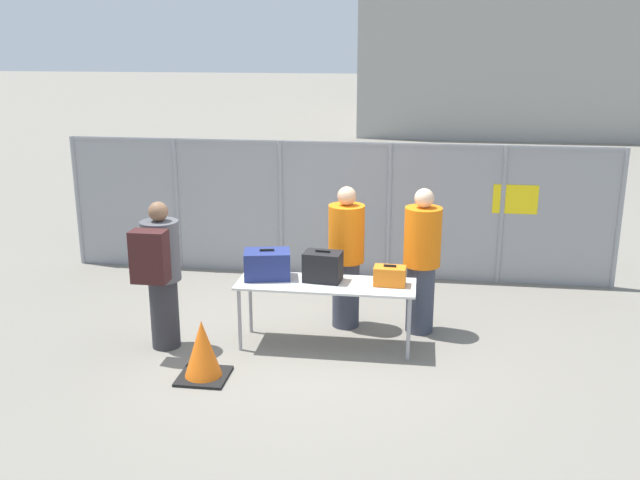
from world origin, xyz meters
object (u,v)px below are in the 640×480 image
(suitcase_black, at_px, (323,266))
(traveler_hooded, at_px, (160,270))
(security_worker_far, at_px, (422,259))
(suitcase_orange, at_px, (390,276))
(inspection_table, at_px, (326,288))
(utility_trailer, at_px, (464,229))
(traffic_cone, at_px, (203,351))
(suitcase_navy, at_px, (267,264))
(security_worker_near, at_px, (346,255))

(suitcase_black, distance_m, traveler_hooded, 1.76)
(traveler_hooded, xyz_separation_m, security_worker_far, (2.78, 0.90, -0.03))
(suitcase_orange, bearing_deg, inspection_table, -176.80)
(utility_trailer, xyz_separation_m, traffic_cone, (-2.79, -4.66, -0.13))
(inspection_table, height_order, suitcase_navy, suitcase_navy)
(suitcase_navy, xyz_separation_m, suitcase_black, (0.62, -0.01, 0.01))
(traveler_hooded, xyz_separation_m, security_worker_near, (1.91, 0.94, -0.03))
(suitcase_navy, bearing_deg, security_worker_near, 32.61)
(suitcase_navy, relative_size, security_worker_far, 0.33)
(security_worker_far, height_order, traffic_cone, security_worker_far)
(traveler_hooded, relative_size, utility_trailer, 0.41)
(suitcase_orange, xyz_separation_m, utility_trailer, (0.98, 3.67, -0.42))
(security_worker_far, distance_m, utility_trailer, 3.24)
(suitcase_orange, distance_m, utility_trailer, 3.83)
(inspection_table, relative_size, security_worker_near, 1.15)
(suitcase_orange, bearing_deg, traveler_hooded, -171.51)
(traveler_hooded, relative_size, security_worker_near, 0.98)
(inspection_table, xyz_separation_m, security_worker_far, (1.03, 0.57, 0.20))
(inspection_table, relative_size, traveler_hooded, 1.18)
(inspection_table, relative_size, suitcase_orange, 5.61)
(suitcase_black, distance_m, utility_trailer, 4.05)
(utility_trailer, distance_m, traffic_cone, 5.43)
(inspection_table, height_order, security_worker_far, security_worker_far)
(suitcase_navy, height_order, suitcase_black, suitcase_black)
(traffic_cone, bearing_deg, suitcase_black, 43.63)
(security_worker_near, relative_size, traffic_cone, 2.73)
(traveler_hooded, distance_m, security_worker_far, 2.92)
(suitcase_black, relative_size, security_worker_far, 0.25)
(security_worker_far, bearing_deg, suitcase_navy, 17.23)
(utility_trailer, relative_size, traffic_cone, 6.56)
(suitcase_navy, xyz_separation_m, suitcase_orange, (1.36, -0.05, -0.05))
(suitcase_navy, bearing_deg, traveler_hooded, -159.28)
(security_worker_far, relative_size, utility_trailer, 0.42)
(security_worker_near, height_order, security_worker_far, security_worker_far)
(suitcase_black, height_order, utility_trailer, suitcase_black)
(security_worker_far, distance_m, traffic_cone, 2.69)
(security_worker_near, bearing_deg, utility_trailer, -117.08)
(security_worker_far, bearing_deg, security_worker_near, -1.52)
(utility_trailer, bearing_deg, suitcase_black, -115.26)
(traffic_cone, bearing_deg, inspection_table, 40.33)
(suitcase_black, relative_size, utility_trailer, 0.11)
(suitcase_orange, xyz_separation_m, traveler_hooded, (-2.44, -0.36, 0.07))
(traveler_hooded, bearing_deg, utility_trailer, 26.87)
(inspection_table, distance_m, security_worker_far, 1.19)
(suitcase_black, bearing_deg, security_worker_far, 24.85)
(suitcase_navy, distance_m, suitcase_orange, 1.36)
(suitcase_black, relative_size, traveler_hooded, 0.26)
(security_worker_near, bearing_deg, inspection_table, 74.77)
(security_worker_near, xyz_separation_m, utility_trailer, (1.52, 3.10, -0.45))
(inspection_table, bearing_deg, traveler_hooded, -169.46)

